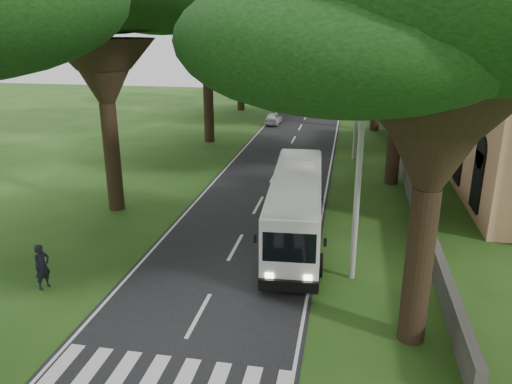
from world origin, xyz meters
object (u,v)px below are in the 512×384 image
object	(u,v)px
pole_far	(356,80)
coach_bus	(296,205)
pole_near	(358,183)
distant_car_c	(322,92)
pole_mid	(357,106)
distant_car_b	(304,102)
distant_car_a	(274,118)
pedestrian	(42,267)

from	to	relation	value
pole_far	coach_bus	world-z (taller)	pole_far
pole_near	distant_car_c	size ratio (longest dim) A/B	1.87
pole_near	pole_mid	world-z (taller)	same
pole_near	distant_car_b	bearing A→B (deg)	98.00
pole_far	distant_car_a	size ratio (longest dim) A/B	2.16
distant_car_a	coach_bus	bearing A→B (deg)	102.32
coach_bus	distant_car_a	xyz separation A→B (m)	(-5.70, 29.63, -1.12)
pole_near	distant_car_c	distance (m)	56.32
coach_bus	distant_car_c	xyz separation A→B (m)	(-1.90, 52.41, -1.14)
distant_car_c	coach_bus	bearing A→B (deg)	111.13
distant_car_a	distant_car_b	size ratio (longest dim) A/B	0.86
coach_bus	distant_car_b	size ratio (longest dim) A/B	2.66
distant_car_a	distant_car_c	world-z (taller)	distant_car_a
coach_bus	distant_car_a	world-z (taller)	coach_bus
pole_near	pole_mid	distance (m)	20.00
pole_mid	pedestrian	world-z (taller)	pole_mid
pole_far	distant_car_c	xyz separation A→B (m)	(-4.70, 16.01, -3.53)
coach_bus	pole_mid	bearing A→B (deg)	76.66
coach_bus	distant_car_c	bearing A→B (deg)	88.43
pole_near	distant_car_a	world-z (taller)	pole_near
coach_bus	distant_car_a	size ratio (longest dim) A/B	3.07
pole_mid	coach_bus	size ratio (longest dim) A/B	0.70
pole_far	distant_car_a	world-z (taller)	pole_far
pole_mid	pedestrian	bearing A→B (deg)	-117.85
pole_near	coach_bus	bearing A→B (deg)	127.89
pole_near	distant_car_a	xyz separation A→B (m)	(-8.50, 33.24, -3.52)
pole_far	coach_bus	distance (m)	36.58
distant_car_a	pole_far	bearing A→B (deg)	-140.05
distant_car_a	pole_near	bearing A→B (deg)	105.79
distant_car_c	pole_near	bearing A→B (deg)	113.85
pole_mid	distant_car_c	size ratio (longest dim) A/B	1.87
coach_bus	pole_near	bearing A→B (deg)	-55.75
pole_near	pedestrian	xyz separation A→B (m)	(-12.25, -3.18, -3.23)
pole_mid	distant_car_b	world-z (taller)	pole_mid
pole_far	distant_car_b	xyz separation A→B (m)	(-6.30, 4.85, -3.44)
pole_mid	pedestrian	size ratio (longest dim) A/B	4.22
pedestrian	pole_near	bearing A→B (deg)	-55.50
coach_bus	pedestrian	size ratio (longest dim) A/B	6.00
distant_car_b	distant_car_c	size ratio (longest dim) A/B	1.00
distant_car_a	distant_car_c	distance (m)	23.09
distant_car_b	distant_car_c	world-z (taller)	distant_car_b
coach_bus	pedestrian	world-z (taller)	coach_bus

